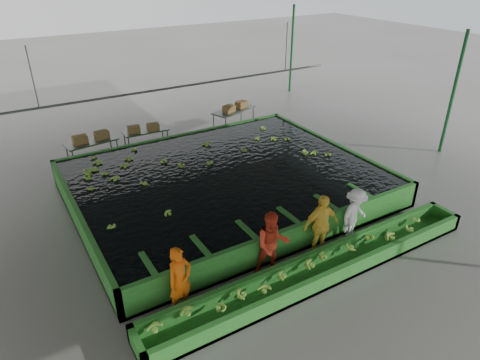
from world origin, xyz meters
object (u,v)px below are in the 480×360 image
sorting_trough (321,269)px  worker_d (355,215)px  packing_table_mid (146,140)px  packing_table_right (234,119)px  packing_table_left (93,152)px  worker_a (180,280)px  box_stack_right (235,110)px  flotation_tank (225,183)px  worker_c (321,225)px  box_stack_mid (144,131)px  box_stack_left (92,141)px  worker_b (272,244)px

sorting_trough → worker_d: (1.86, 0.80, 0.59)m
packing_table_mid → packing_table_right: (4.41, 0.09, 0.07)m
packing_table_left → packing_table_right: 6.72m
worker_a → box_stack_right: 11.87m
flotation_tank → worker_c: size_ratio=5.38×
worker_a → packing_table_mid: worker_a is taller
sorting_trough → worker_a: worker_a is taller
sorting_trough → worker_a: 3.72m
box_stack_mid → sorting_trough: bearing=-84.0°
flotation_tank → packing_table_mid: bearing=100.5°
packing_table_left → packing_table_mid: 2.31m
worker_a → box_stack_left: (0.34, 9.37, 0.04)m
packing_table_right → box_stack_mid: size_ratio=1.67×
worker_c → worker_d: (1.27, 0.00, -0.09)m
flotation_tank → worker_a: size_ratio=5.75×
worker_c → box_stack_right: (2.90, 9.54, 0.07)m
packing_table_mid → box_stack_mid: (-0.10, -0.09, 0.43)m
sorting_trough → packing_table_left: packing_table_left is taller
packing_table_mid → flotation_tank: bearing=-79.5°
packing_table_left → packing_table_right: packing_table_right is taller
worker_d → box_stack_mid: size_ratio=1.27×
flotation_tank → worker_c: 4.37m
packing_table_mid → worker_c: bearing=-80.7°
flotation_tank → worker_b: 4.44m
sorting_trough → worker_c: 1.20m
packing_table_right → worker_b: bearing=-114.9°
worker_b → flotation_tank: bearing=97.5°
box_stack_left → box_stack_mid: bearing=1.2°
sorting_trough → box_stack_left: size_ratio=7.12×
sorting_trough → packing_table_right: bearing=71.7°
sorting_trough → box_stack_mid: (-1.07, 10.22, 0.61)m
worker_a → box_stack_right: bearing=38.1°
box_stack_left → packing_table_left: bearing=-124.5°
worker_a → worker_b: (2.56, 0.00, 0.05)m
worker_a → worker_d: worker_a is taller
worker_d → box_stack_right: 9.68m
worker_b → box_stack_left: worker_b is taller
worker_d → packing_table_mid: bearing=91.8°
worker_b → box_stack_mid: worker_b is taller
flotation_tank → box_stack_mid: bearing=101.8°
flotation_tank → packing_table_right: size_ratio=4.55×
sorting_trough → box_stack_right: box_stack_right is taller
packing_table_right → box_stack_left: size_ratio=1.57×
flotation_tank → packing_table_left: 6.00m
packing_table_right → box_stack_right: size_ratio=1.56×
flotation_tank → box_stack_mid: (-1.07, 5.12, 0.41)m
packing_table_mid → sorting_trough: bearing=-84.6°
flotation_tank → worker_d: size_ratio=5.97×
box_stack_left → worker_c: bearing=-67.8°
box_stack_left → worker_b: bearing=-76.7°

